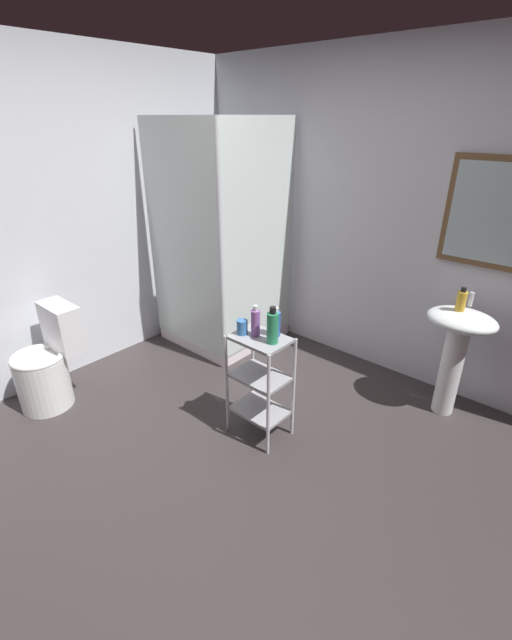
% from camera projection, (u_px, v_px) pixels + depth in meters
% --- Properties ---
extents(ground_plane, '(4.20, 4.20, 0.02)m').
position_uv_depth(ground_plane, '(222.00, 472.00, 2.67)').
color(ground_plane, '#352E2E').
extents(wall_back, '(4.20, 0.14, 2.50)m').
position_uv_depth(wall_back, '(386.00, 220.00, 3.37)').
color(wall_back, silver).
rests_on(wall_back, ground_plane).
extents(wall_left, '(0.10, 4.20, 2.50)m').
position_uv_depth(wall_left, '(44.00, 225.00, 3.23)').
color(wall_left, silver).
rests_on(wall_left, ground_plane).
extents(shower_stall, '(0.92, 0.92, 2.00)m').
position_uv_depth(shower_stall, '(224.00, 297.00, 4.00)').
color(shower_stall, white).
rests_on(shower_stall, ground_plane).
extents(pedestal_sink, '(0.46, 0.37, 0.81)m').
position_uv_depth(pedestal_sink, '(457.00, 342.00, 2.97)').
color(pedestal_sink, white).
rests_on(pedestal_sink, ground_plane).
extents(sink_faucet, '(0.03, 0.03, 0.10)m').
position_uv_depth(sink_faucet, '(471.00, 299.00, 2.93)').
color(sink_faucet, silver).
rests_on(sink_faucet, pedestal_sink).
extents(toilet, '(0.37, 0.49, 0.76)m').
position_uv_depth(toilet, '(48.00, 366.00, 3.18)').
color(toilet, white).
rests_on(toilet, ground_plane).
extents(storage_cart, '(0.38, 0.28, 0.74)m').
position_uv_depth(storage_cart, '(260.00, 378.00, 2.81)').
color(storage_cart, silver).
rests_on(storage_cart, ground_plane).
extents(hand_soap_bottle, '(0.06, 0.06, 0.16)m').
position_uv_depth(hand_soap_bottle, '(461.00, 300.00, 2.86)').
color(hand_soap_bottle, gold).
rests_on(hand_soap_bottle, pedestal_sink).
extents(shampoo_bottle_blue, '(0.07, 0.07, 0.19)m').
position_uv_depth(shampoo_bottle_blue, '(275.00, 323.00, 2.67)').
color(shampoo_bottle_blue, '#2E57AF').
rests_on(shampoo_bottle_blue, storage_cart).
extents(conditioner_bottle_purple, '(0.06, 0.06, 0.21)m').
position_uv_depth(conditioner_bottle_purple, '(256.00, 322.00, 2.67)').
color(conditioner_bottle_purple, '#8C539E').
rests_on(conditioner_bottle_purple, storage_cart).
extents(body_wash_bottle_green, '(0.07, 0.07, 0.24)m').
position_uv_depth(body_wash_bottle_green, '(273.00, 327.00, 2.58)').
color(body_wash_bottle_green, '#2B8C5B').
rests_on(body_wash_bottle_green, storage_cart).
extents(rinse_cup, '(0.07, 0.07, 0.10)m').
position_uv_depth(rinse_cup, '(242.00, 327.00, 2.71)').
color(rinse_cup, '#3870B2').
rests_on(rinse_cup, storage_cart).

